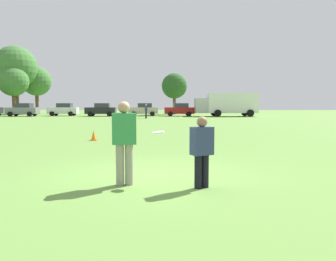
% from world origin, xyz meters
% --- Properties ---
extents(ground_plane, '(169.28, 169.28, 0.00)m').
position_xyz_m(ground_plane, '(0.00, 0.00, 0.00)').
color(ground_plane, '#608C3D').
extents(player_thrower, '(0.54, 0.36, 1.78)m').
position_xyz_m(player_thrower, '(-0.66, -0.97, 1.00)').
color(player_thrower, gray).
rests_on(player_thrower, ground).
extents(player_defender, '(0.50, 0.43, 1.47)m').
position_xyz_m(player_defender, '(0.96, -1.18, 0.82)').
color(player_defender, black).
rests_on(player_defender, ground).
extents(frisbee, '(0.27, 0.27, 0.07)m').
position_xyz_m(frisbee, '(0.05, -0.77, 1.11)').
color(frisbee, white).
extents(traffic_cone, '(0.32, 0.32, 0.48)m').
position_xyz_m(traffic_cone, '(-3.47, 7.48, 0.23)').
color(traffic_cone, '#D8590C').
rests_on(traffic_cone, ground).
extents(parked_car_mid_left, '(4.31, 2.44, 1.82)m').
position_xyz_m(parked_car_mid_left, '(-20.94, 37.29, 0.92)').
color(parked_car_mid_left, slate).
rests_on(parked_car_mid_left, ground).
extents(parked_car_center, '(4.31, 2.44, 1.82)m').
position_xyz_m(parked_car_center, '(-15.90, 39.17, 0.92)').
color(parked_car_center, silver).
rests_on(parked_car_center, ground).
extents(parked_car_mid_right, '(4.31, 2.44, 1.82)m').
position_xyz_m(parked_car_mid_right, '(-10.16, 38.07, 0.92)').
color(parked_car_mid_right, black).
rests_on(parked_car_mid_right, ground).
extents(parked_car_near_right, '(4.31, 2.44, 1.82)m').
position_xyz_m(parked_car_near_right, '(-4.26, 39.11, 0.92)').
color(parked_car_near_right, '#B7AD99').
rests_on(parked_car_near_right, ground).
extents(parked_car_far_right, '(4.31, 2.44, 1.82)m').
position_xyz_m(parked_car_far_right, '(0.90, 38.68, 0.92)').
color(parked_car_far_right, maroon).
rests_on(parked_car_far_right, ground).
extents(box_truck, '(8.65, 3.38, 3.18)m').
position_xyz_m(box_truck, '(7.47, 37.61, 1.75)').
color(box_truck, white).
rests_on(box_truck, ground).
extents(bystander_field_marshal, '(0.36, 0.52, 1.72)m').
position_xyz_m(bystander_field_marshal, '(-3.14, 30.82, 0.97)').
color(bystander_field_marshal, black).
rests_on(bystander_field_marshal, ground).
extents(tree_west_maple, '(6.70, 6.70, 10.88)m').
position_xyz_m(tree_west_maple, '(-25.17, 44.11, 7.48)').
color(tree_west_maple, brown).
rests_on(tree_west_maple, ground).
extents(tree_center_elm, '(4.65, 4.65, 7.56)m').
position_xyz_m(tree_center_elm, '(-24.60, 42.15, 5.20)').
color(tree_center_elm, brown).
rests_on(tree_center_elm, ground).
extents(tree_east_birch, '(4.95, 4.95, 8.05)m').
position_xyz_m(tree_east_birch, '(-23.33, 47.61, 5.54)').
color(tree_east_birch, brown).
rests_on(tree_east_birch, ground).
extents(tree_east_oak, '(4.13, 4.13, 6.71)m').
position_xyz_m(tree_east_oak, '(0.11, 45.95, 4.62)').
color(tree_east_oak, brown).
rests_on(tree_east_oak, ground).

